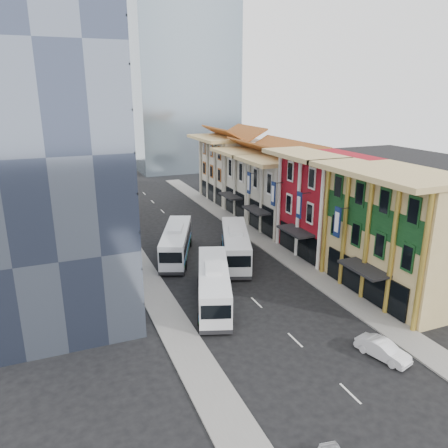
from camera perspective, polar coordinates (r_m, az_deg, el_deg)
name	(u,v)px	position (r m, az deg, el deg)	size (l,w,h in m)	color
ground	(302,346)	(36.17, 10.12, -15.47)	(200.00, 200.00, 0.00)	black
sidewalk_right	(267,244)	(57.16, 5.66, -2.61)	(3.00, 90.00, 0.15)	slate
sidewalk_left	(137,263)	(51.85, -11.27, -5.00)	(3.00, 90.00, 0.15)	slate
shophouse_tan	(402,234)	(45.43, 22.22, -1.23)	(8.00, 14.00, 12.00)	tan
shophouse_red	(328,205)	(54.19, 13.48, 2.44)	(8.00, 10.00, 12.00)	maroon
shophouse_cream_near	(288,196)	(62.13, 8.36, 3.64)	(8.00, 9.00, 10.00)	beige
shophouse_cream_mid	(259,184)	(69.81, 4.61, 5.27)	(8.00, 9.00, 10.00)	beige
shophouse_cream_far	(233,170)	(79.05, 1.17, 7.09)	(8.00, 12.00, 11.00)	beige
office_tower	(43,138)	(44.58, -22.54, 10.30)	(12.00, 26.00, 30.00)	#39425A
office_block_far	(55,178)	(68.49, -21.18, 5.64)	(10.00, 18.00, 14.00)	gray
bus_left_near	(214,284)	(41.14, -1.35, -7.86)	(2.83, 12.09, 3.88)	silver
bus_left_far	(176,242)	(52.38, -6.25, -2.34)	(2.83, 12.08, 3.87)	silver
bus_right	(235,245)	(51.08, 1.51, -2.70)	(2.90, 12.39, 3.97)	silver
sedan_right	(383,350)	(36.06, 20.03, -15.16)	(1.45, 4.14, 1.37)	silver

